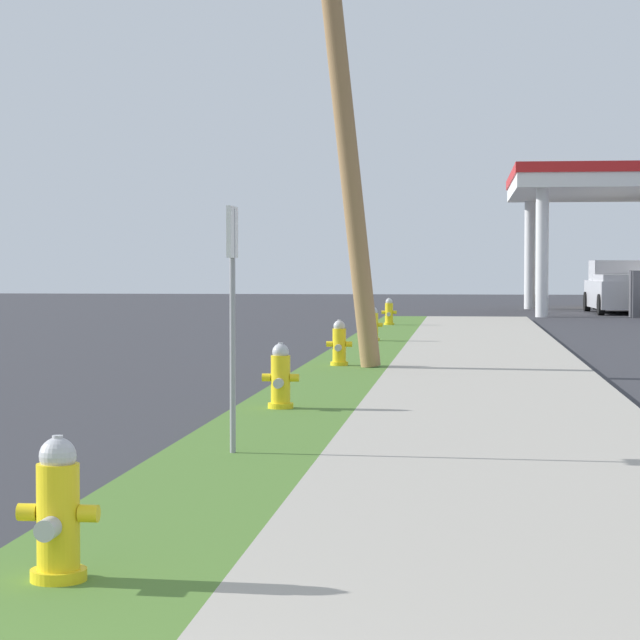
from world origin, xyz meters
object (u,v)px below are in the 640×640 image
at_px(fire_hydrant_third, 339,345).
at_px(fire_hydrant_fourth, 373,326).
at_px(fire_hydrant_nearest, 58,517).
at_px(street_sign_post, 232,277).
at_px(truck_tan_at_forecourt, 616,286).
at_px(truck_silver_at_far_bay, 619,289).
at_px(fire_hydrant_fifth, 389,313).
at_px(utility_pole_midground, 338,57).
at_px(fire_hydrant_second, 281,380).

distance_m(fire_hydrant_third, fire_hydrant_fourth, 7.22).
xyz_separation_m(fire_hydrant_nearest, fire_hydrant_fourth, (0.07, 21.98, 0.00)).
relative_size(fire_hydrant_fourth, street_sign_post, 0.35).
bearing_deg(fire_hydrant_fourth, fire_hydrant_third, -90.37).
relative_size(truck_tan_at_forecourt, truck_silver_at_far_bay, 1.01).
xyz_separation_m(fire_hydrant_fifth, utility_pole_midground, (0.10, -15.79, 4.55)).
bearing_deg(fire_hydrant_second, fire_hydrant_fifth, 90.05).
relative_size(fire_hydrant_third, street_sign_post, 0.35).
relative_size(street_sign_post, truck_silver_at_far_bay, 0.39).
distance_m(fire_hydrant_third, street_sign_post, 10.17).
bearing_deg(fire_hydrant_second, fire_hydrant_third, 89.63).
distance_m(street_sign_post, truck_silver_at_far_bay, 39.36).
height_order(fire_hydrant_nearest, fire_hydrant_second, same).
bearing_deg(fire_hydrant_nearest, utility_pole_midground, 89.74).
bearing_deg(truck_tan_at_forecourt, street_sign_post, -100.37).
relative_size(utility_pole_midground, truck_tan_at_forecourt, 1.75).
distance_m(fire_hydrant_nearest, truck_tan_at_forecourt, 50.82).
bearing_deg(truck_tan_at_forecourt, truck_silver_at_far_bay, -95.25).
bearing_deg(street_sign_post, fire_hydrant_second, 91.44).
distance_m(fire_hydrant_nearest, street_sign_post, 4.81).
xyz_separation_m(fire_hydrant_second, fire_hydrant_fourth, (0.09, 13.74, 0.00)).
bearing_deg(street_sign_post, fire_hydrant_fourth, 90.00).
height_order(fire_hydrant_fourth, fire_hydrant_fifth, same).
bearing_deg(fire_hydrant_second, truck_tan_at_forecourt, 78.65).
xyz_separation_m(fire_hydrant_nearest, truck_tan_at_forecourt, (8.39, 50.12, 0.47)).
bearing_deg(fire_hydrant_third, fire_hydrant_fifth, 90.24).
distance_m(fire_hydrant_third, fire_hydrant_fifth, 15.10).
height_order(utility_pole_midground, truck_tan_at_forecourt, utility_pole_midground).
bearing_deg(fire_hydrant_third, street_sign_post, -89.73).
bearing_deg(fire_hydrant_second, fire_hydrant_nearest, -89.88).
bearing_deg(fire_hydrant_third, fire_hydrant_fourth, 89.63).
relative_size(fire_hydrant_second, truck_silver_at_far_bay, 0.14).
relative_size(fire_hydrant_second, fire_hydrant_third, 1.00).
bearing_deg(fire_hydrant_nearest, truck_tan_at_forecourt, 80.50).
xyz_separation_m(fire_hydrant_fourth, street_sign_post, (0.00, -17.32, 1.19)).
height_order(fire_hydrant_third, street_sign_post, street_sign_post).
xyz_separation_m(utility_pole_midground, truck_silver_at_far_bay, (7.69, 29.18, -4.08)).
bearing_deg(utility_pole_midground, street_sign_post, -89.95).
distance_m(fire_hydrant_fourth, fire_hydrant_fifth, 7.88).
xyz_separation_m(fire_hydrant_nearest, truck_silver_at_far_bay, (7.76, 43.25, 0.47)).
relative_size(street_sign_post, truck_tan_at_forecourt, 0.39).
distance_m(fire_hydrant_nearest, fire_hydrant_fourth, 21.98).
bearing_deg(fire_hydrant_fifth, fire_hydrant_second, -89.95).
height_order(fire_hydrant_third, fire_hydrant_fifth, same).
relative_size(utility_pole_midground, truck_silver_at_far_bay, 1.76).
distance_m(fire_hydrant_third, utility_pole_midground, 4.60).
height_order(fire_hydrant_second, fire_hydrant_fourth, same).
bearing_deg(truck_silver_at_far_bay, truck_tan_at_forecourt, 84.75).
height_order(fire_hydrant_fifth, utility_pole_midground, utility_pole_midground).
distance_m(fire_hydrant_second, truck_tan_at_forecourt, 42.72).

